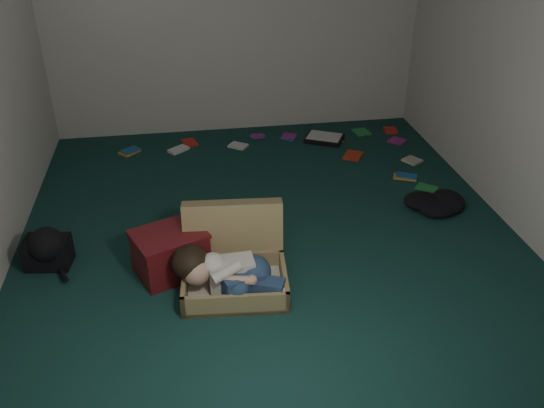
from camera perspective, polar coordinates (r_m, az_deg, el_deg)
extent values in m
plane|color=#133733|center=(4.74, -0.29, -2.77)|extent=(4.50, 4.50, 0.00)
plane|color=silver|center=(6.34, -3.69, 18.44)|extent=(4.50, 0.00, 4.50)
plane|color=silver|center=(2.20, 8.93, -5.56)|extent=(4.50, 0.00, 4.50)
plane|color=silver|center=(4.89, 24.08, 12.49)|extent=(0.00, 4.50, 4.50)
cube|color=#968352|center=(4.06, -3.69, -7.79)|extent=(0.77, 0.58, 0.17)
cube|color=silver|center=(4.08, -3.67, -8.25)|extent=(0.70, 0.51, 0.02)
cube|color=#968352|center=(4.23, -3.87, -3.12)|extent=(0.74, 0.28, 0.53)
cube|color=silver|center=(3.98, -4.03, -6.93)|extent=(0.32, 0.19, 0.23)
sphere|color=tan|center=(3.93, -7.47, -6.60)|extent=(0.20, 0.20, 0.20)
ellipsoid|color=black|center=(3.96, -8.08, -5.70)|extent=(0.26, 0.27, 0.23)
ellipsoid|color=navy|center=(3.99, -1.79, -6.75)|extent=(0.24, 0.27, 0.23)
cube|color=navy|center=(3.91, -2.93, -7.92)|extent=(0.30, 0.21, 0.14)
cube|color=navy|center=(3.92, -0.62, -8.22)|extent=(0.28, 0.21, 0.11)
sphere|color=white|center=(3.96, 0.78, -8.11)|extent=(0.11, 0.11, 0.11)
sphere|color=white|center=(3.91, 0.87, -8.88)|extent=(0.10, 0.10, 0.10)
cylinder|color=tan|center=(3.85, -3.25, -7.55)|extent=(0.19, 0.08, 0.07)
cube|color=#5C1217|center=(4.26, -10.02, -4.92)|extent=(0.58, 0.52, 0.32)
cube|color=#5C1217|center=(4.17, -10.22, -2.99)|extent=(0.61, 0.55, 0.02)
cube|color=black|center=(6.40, 5.20, 6.48)|extent=(0.49, 0.44, 0.05)
cube|color=white|center=(6.39, 5.22, 6.71)|extent=(0.43, 0.39, 0.01)
cube|color=gold|center=(6.27, -13.93, 5.02)|extent=(0.18, 0.14, 0.02)
cube|color=red|center=(6.37, -8.16, 6.02)|extent=(0.23, 0.22, 0.02)
cube|color=white|center=(6.24, -3.37, 5.76)|extent=(0.18, 0.21, 0.02)
cube|color=#1C589A|center=(6.45, 1.69, 6.63)|extent=(0.19, 0.22, 0.02)
cube|color=red|center=(6.43, 6.04, 6.42)|extent=(0.23, 0.21, 0.02)
cube|color=#268B3C|center=(6.66, 8.87, 7.07)|extent=(0.19, 0.15, 0.02)
cube|color=#9D277F|center=(6.50, 12.29, 6.15)|extent=(0.23, 0.22, 0.02)
cube|color=beige|center=(6.07, 13.71, 4.20)|extent=(0.17, 0.21, 0.02)
cube|color=gold|center=(5.72, 13.03, 2.61)|extent=(0.20, 0.22, 0.02)
cube|color=red|center=(6.75, 11.64, 7.12)|extent=(0.23, 0.21, 0.02)
cube|color=white|center=(6.21, -9.25, 5.28)|extent=(0.20, 0.17, 0.02)
cube|color=#1C589A|center=(6.47, -1.41, 6.71)|extent=(0.23, 0.23, 0.02)
cube|color=red|center=(6.07, 8.04, 4.79)|extent=(0.16, 0.20, 0.02)
cube|color=#268B3C|center=(5.57, 15.08, 1.57)|extent=(0.21, 0.23, 0.02)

